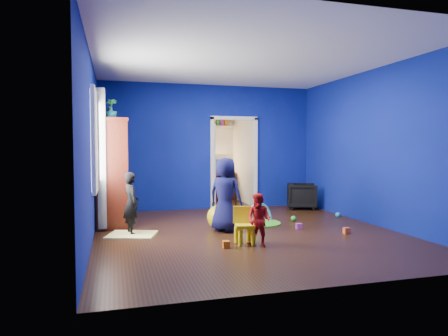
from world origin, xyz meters
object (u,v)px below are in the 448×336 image
object	(u,v)px
hopper_ball	(219,217)
folding_chair	(228,186)
child_navy	(225,195)
kid_chair	(245,227)
play_mat	(258,223)
study_desk	(218,186)
tv_armoire	(112,173)
child_black	(131,203)
crt_tv	(114,170)
vase	(111,113)
toddler_red	(259,220)
armchair	(302,196)

from	to	relation	value
hopper_ball	folding_chair	distance (m)	3.04
child_navy	kid_chair	bearing A→B (deg)	137.47
play_mat	study_desk	distance (m)	3.59
tv_armoire	child_black	bearing A→B (deg)	-71.44
crt_tv	play_mat	distance (m)	2.87
tv_armoire	study_desk	bearing A→B (deg)	46.78
crt_tv	child_black	bearing A→B (deg)	-73.73
kid_chair	vase	bearing A→B (deg)	149.38
toddler_red	study_desk	xyz separation A→B (m)	(0.74, 5.21, -0.01)
toddler_red	study_desk	world-z (taller)	toddler_red
child_black	child_navy	distance (m)	1.58
vase	kid_chair	bearing A→B (deg)	-41.94
hopper_ball	study_desk	world-z (taller)	study_desk
hopper_ball	play_mat	distance (m)	0.90
child_black	play_mat	bearing A→B (deg)	-97.80
vase	child_navy	bearing A→B (deg)	-22.99
child_black	study_desk	distance (m)	4.63
folding_chair	child_navy	bearing A→B (deg)	-106.61
armchair	tv_armoire	world-z (taller)	tv_armoire
child_black	kid_chair	bearing A→B (deg)	-140.26
vase	hopper_ball	bearing A→B (deg)	-16.64
study_desk	folding_chair	world-z (taller)	folding_chair
tv_armoire	hopper_ball	xyz separation A→B (m)	(1.82, -0.85, -0.77)
child_navy	crt_tv	distance (m)	2.17
hopper_ball	kid_chair	distance (m)	1.18
hopper_ball	vase	bearing A→B (deg)	163.36
folding_chair	vase	bearing A→B (deg)	-140.34
child_navy	folding_chair	distance (m)	3.26
armchair	folding_chair	bearing A→B (deg)	73.65
armchair	study_desk	distance (m)	2.59
vase	hopper_ball	distance (m)	2.65
toddler_red	play_mat	bearing A→B (deg)	116.07
kid_chair	study_desk	distance (m)	5.09
vase	tv_armoire	world-z (taller)	vase
hopper_ball	crt_tv	bearing A→B (deg)	154.66
armchair	play_mat	bearing A→B (deg)	152.83
hopper_ball	child_navy	bearing A→B (deg)	-78.69
child_black	kid_chair	xyz separation A→B (m)	(1.61, -1.11, -0.27)
tv_armoire	hopper_ball	bearing A→B (deg)	-24.85
kid_chair	study_desk	xyz separation A→B (m)	(0.89, 5.01, 0.12)
vase	armchair	bearing A→B (deg)	15.24
armchair	kid_chair	xyz separation A→B (m)	(-2.39, -2.90, -0.05)
armchair	hopper_ball	xyz separation A→B (m)	(-2.48, -1.72, -0.09)
vase	kid_chair	world-z (taller)	vase
toddler_red	study_desk	bearing A→B (deg)	128.07
child_black	folding_chair	distance (m)	3.86
child_navy	tv_armoire	bearing A→B (deg)	14.57
play_mat	folding_chair	bearing A→B (deg)	86.91
kid_chair	play_mat	size ratio (longest dim) A/B	0.59
play_mat	vase	bearing A→B (deg)	173.89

